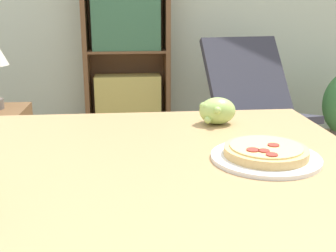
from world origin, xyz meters
The scene contains 5 objects.
dining_table centered at (0.09, -0.07, 0.65)m, with size 1.12×0.93×0.75m.
pizza_on_plate centered at (0.40, -0.09, 0.76)m, with size 0.26×0.26×0.04m.
grape_bunch centered at (0.35, 0.23, 0.79)m, with size 0.11×0.11×0.08m.
lounge_chair_far centered at (0.97, 1.78, 0.29)m, with size 0.71×0.86×0.88m.
bookshelf centered at (0.08, 2.45, 0.69)m, with size 0.69×0.30×1.50m.
Camera 1 is at (0.08, -1.00, 1.10)m, focal length 45.00 mm.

